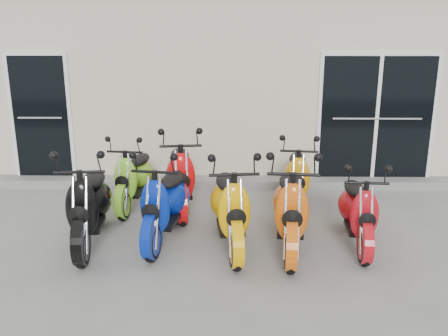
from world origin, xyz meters
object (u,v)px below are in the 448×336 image
Objects in this scene: scooter_front_orange_b at (291,197)px; scooter_back_red at (181,167)px; scooter_front_black at (89,194)px; scooter_front_red at (359,202)px; scooter_front_blue at (165,193)px; scooter_front_orange_a at (230,197)px; scooter_back_green at (134,170)px; scooter_back_yellow at (297,170)px.

scooter_front_orange_b reaches higher than scooter_back_red.
scooter_front_black is 1.14× the size of scooter_front_red.
scooter_front_orange_a is at bearing -3.63° from scooter_front_blue.
scooter_front_orange_a is 1.13× the size of scooter_front_red.
scooter_back_green is at bearing 159.88° from scooter_front_red.
scooter_front_orange_b is 1.11× the size of scooter_back_yellow.
scooter_back_yellow is (1.87, 1.22, -0.03)m from scooter_front_blue.
scooter_front_orange_a is at bearing -119.44° from scooter_back_yellow.
scooter_front_blue is at bearing -101.65° from scooter_back_red.
scooter_front_blue is 0.95× the size of scooter_front_orange_b.
scooter_front_blue reaches higher than scooter_back_green.
scooter_front_black is 1.09× the size of scooter_back_yellow.
scooter_back_red is 1.10× the size of scooter_back_yellow.
scooter_back_red is at bearing -170.56° from scooter_back_yellow.
scooter_front_black is at bearing 171.83° from scooter_front_orange_a.
scooter_back_yellow reaches higher than scooter_back_green.
scooter_back_red is (1.04, 1.27, 0.01)m from scooter_front_black.
scooter_front_orange_a reaches higher than scooter_back_green.
scooter_front_blue is 1.61m from scooter_front_orange_b.
scooter_front_red is at bearing 11.94° from scooter_front_orange_b.
scooter_front_orange_a is at bearing -37.32° from scooter_back_green.
scooter_back_green is (-0.64, 1.24, -0.05)m from scooter_front_blue.
scooter_front_blue is 1.40m from scooter_back_green.
scooter_back_green is 0.74m from scooter_back_red.
scooter_back_red is at bearing 45.31° from scooter_front_black.
scooter_front_red is at bearing -59.24° from scooter_back_yellow.
scooter_front_blue is at bearing 2.80° from scooter_front_black.
scooter_front_blue is at bearing -56.06° from scooter_back_green.
scooter_front_red is at bearing -4.44° from scooter_front_orange_a.
scooter_front_red is at bearing -5.12° from scooter_front_black.
scooter_front_orange_b reaches higher than scooter_back_green.
scooter_front_red is at bearing 5.90° from scooter_front_blue.
scooter_back_red is at bearing 155.72° from scooter_front_red.
scooter_front_orange_b is at bearing -10.06° from scooter_front_orange_a.
scooter_front_black reaches higher than scooter_front_orange_a.
scooter_front_orange_a is 1.74m from scooter_back_yellow.
scooter_front_orange_b is (1.60, -0.23, 0.03)m from scooter_front_blue.
scooter_front_orange_a is (1.79, -0.05, -0.00)m from scooter_front_black.
scooter_front_blue is 1.10× the size of scooter_front_red.
scooter_front_blue is 1.14m from scooter_back_red.
scooter_front_black is 1.64m from scooter_back_red.
scooter_front_black reaches higher than scooter_front_blue.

